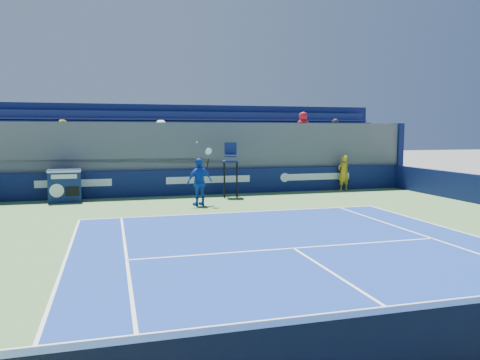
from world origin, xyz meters
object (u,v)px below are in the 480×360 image
object	(u,v)px
umpire_chair	(231,164)
tennis_player	(200,182)
match_clock	(65,185)
ball_person	(343,173)

from	to	relation	value
umpire_chair	tennis_player	xyz separation A→B (m)	(-1.80, -2.03, -0.56)
match_clock	tennis_player	xyz separation A→B (m)	(5.29, -2.41, 0.22)
ball_person	umpire_chair	world-z (taller)	umpire_chair
umpire_chair	tennis_player	size ratio (longest dim) A/B	0.96
ball_person	match_clock	distance (m)	13.15
tennis_player	ball_person	bearing A→B (deg)	19.92
tennis_player	match_clock	bearing A→B (deg)	155.48
ball_person	umpire_chair	distance (m)	6.14
umpire_chair	ball_person	bearing A→B (deg)	7.66
ball_person	tennis_player	bearing A→B (deg)	6.93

